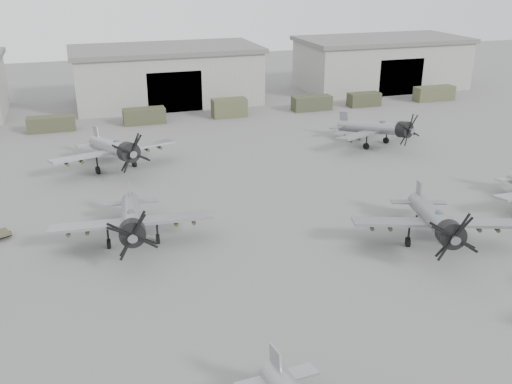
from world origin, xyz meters
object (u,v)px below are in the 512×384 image
Objects in this scene: aircraft_mid_2 at (436,220)px; aircraft_mid_1 at (132,220)px; aircraft_far_0 at (115,149)px; aircraft_far_1 at (378,128)px.

aircraft_mid_1 is at bearing -178.58° from aircraft_mid_2.
aircraft_far_0 is at bearing 93.74° from aircraft_mid_1.
aircraft_far_0 is (-22.01, 25.77, 0.14)m from aircraft_mid_2.
aircraft_mid_1 reaches higher than aircraft_far_1.
aircraft_far_1 is (8.93, 24.92, -0.05)m from aircraft_mid_2.
aircraft_far_0 is at bearing 156.84° from aircraft_far_1.
aircraft_mid_1 is 23.56m from aircraft_mid_2.
aircraft_mid_2 is 1.03× the size of aircraft_far_1.
aircraft_mid_1 is at bearing -172.36° from aircraft_far_1.
aircraft_far_0 is 1.10× the size of aircraft_far_1.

